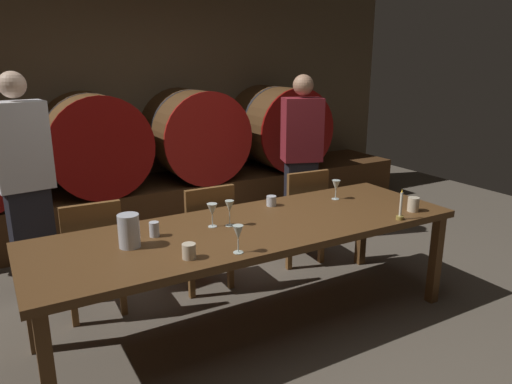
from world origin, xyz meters
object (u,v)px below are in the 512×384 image
wine_barrel_center_left (93,143)px  candle_center (400,211)px  chair_left (92,252)px  wine_glass_far_left (238,233)px  pitcher (129,231)px  cup_center_left (189,251)px  cup_far_left (154,229)px  wine_barrel_center_right (193,134)px  dining_table (252,233)px  chair_right (301,211)px  wine_glass_far_right (336,186)px  cup_center_right (271,201)px  wine_barrel_far_right (277,127)px  chair_center (205,232)px  wine_glass_center_left (212,210)px  cup_far_right (413,204)px  guest_right (301,158)px  wine_glass_center_right (230,208)px  guest_left (26,188)px

wine_barrel_center_left → candle_center: size_ratio=4.59×
chair_left → wine_glass_far_left: size_ratio=5.28×
pitcher → cup_center_left: size_ratio=2.30×
candle_center → cup_far_left: bearing=161.3°
pitcher → wine_barrel_center_left: bearing=82.9°
wine_barrel_center_right → wine_glass_far_left: (-0.87, -2.74, -0.13)m
chair_left → cup_far_left: chair_left is taller
dining_table → chair_right: bearing=38.2°
chair_right → wine_glass_far_right: 0.63m
wine_barrel_center_right → cup_center_right: wine_barrel_center_right is taller
dining_table → wine_barrel_far_right: bearing=54.3°
chair_center → wine_glass_center_left: (-0.19, -0.56, 0.37)m
cup_far_right → wine_glass_far_left: bearing=-178.3°
pitcher → cup_center_right: pitcher is taller
wine_barrel_center_left → chair_right: size_ratio=1.14×
chair_left → chair_center: 0.87m
wine_barrel_center_right → dining_table: (-0.58, -2.38, -0.31)m
wine_glass_far_left → cup_center_right: 0.93m
chair_right → cup_center_right: size_ratio=11.50×
guest_right → wine_barrel_center_left: bearing=-13.7°
wine_barrel_center_right → wine_glass_far_right: bearing=-82.1°
chair_right → wine_glass_center_left: wine_glass_center_left is taller
wine_glass_center_left → cup_far_right: (1.41, -0.43, -0.06)m
wine_glass_center_right → chair_left: bearing=141.4°
cup_far_right → wine_glass_center_right: bearing=163.5°
chair_left → wine_glass_far_right: size_ratio=5.69×
wine_barrel_center_left → chair_center: wine_barrel_center_left is taller
chair_center → wine_glass_far_right: bearing=154.1°
cup_far_right → wine_glass_far_right: bearing=119.4°
chair_right → cup_center_right: bearing=39.7°
cup_far_left → wine_barrel_center_right: bearing=61.8°
chair_left → cup_center_right: (1.26, -0.39, 0.29)m
chair_center → cup_far_right: 1.60m
wine_barrel_center_left → chair_left: (-0.40, -1.68, -0.50)m
wine_barrel_far_right → cup_center_left: bearing=-130.5°
candle_center → cup_center_left: (-1.52, 0.11, -0.02)m
guest_left → pitcher: 1.26m
wine_barrel_far_right → chair_center: bearing=-135.8°
dining_table → chair_left: bearing=143.0°
chair_center → guest_left: bearing=-23.4°
guest_right → cup_far_left: (-1.89, -1.08, -0.07)m
pitcher → wine_glass_far_right: pitcher is taller
pitcher → wine_glass_far_right: (1.69, 0.17, 0.01)m
dining_table → guest_left: size_ratio=1.67×
cup_center_left → wine_glass_far_left: bearing=-13.4°
wine_glass_center_left → wine_glass_center_right: (0.11, -0.04, 0.01)m
pitcher → cup_far_left: bearing=26.9°
chair_center → cup_center_right: size_ratio=11.50×
pitcher → dining_table: bearing=-2.5°
wine_glass_center_right → guest_right: bearing=39.5°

